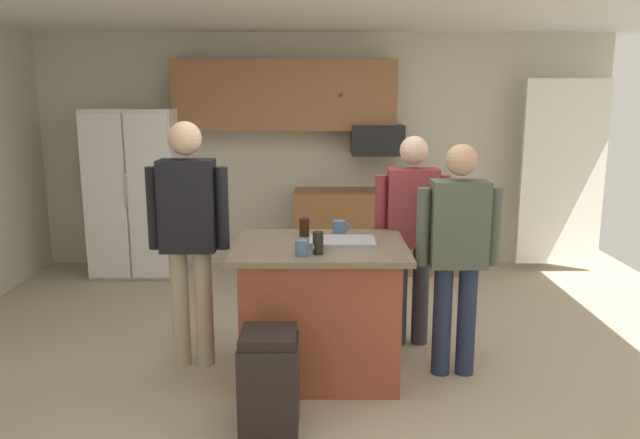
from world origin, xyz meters
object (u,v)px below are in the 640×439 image
Objects in this scene: glass_dark_ale at (304,227)px; serving_tray at (342,242)px; refrigerator at (137,192)px; person_host_foreground at (412,227)px; kitchen_island at (320,309)px; mug_blue_stoneware at (302,248)px; glass_pilsner at (318,243)px; person_guest_left at (458,246)px; microwave_over_range at (377,140)px; trash_bin at (269,381)px; person_guest_by_door at (189,227)px; mug_ceramic_white at (339,228)px.

serving_tray is at bearing -46.66° from glass_dark_ale.
refrigerator is 3.34m from person_host_foreground.
mug_blue_stoneware reaches higher than kitchen_island.
refrigerator is 3.42m from glass_pilsner.
kitchen_island is 8.07× the size of glass_pilsner.
kitchen_island is 1.04m from person_guest_left.
serving_tray is (0.26, -0.28, -0.04)m from glass_dark_ale.
glass_dark_ale reaches higher than serving_tray.
serving_tray is at bearing 2.82° from person_guest_left.
microwave_over_range reaches higher than glass_pilsner.
refrigerator reaches higher than person_guest_left.
microwave_over_range is 3.70m from trash_bin.
person_guest_left reaches higher than mug_blue_stoneware.
trash_bin is (-0.18, -0.99, -0.70)m from glass_dark_ale.
person_guest_by_door reaches higher than serving_tray.
kitchen_island is 1.08m from person_guest_by_door.
kitchen_island is at bearing -51.94° from refrigerator.
mug_ceramic_white is 0.92× the size of glass_pilsner.
refrigerator reaches higher than microwave_over_range.
glass_dark_ale is (-0.11, 0.24, 0.53)m from kitchen_island.
person_host_foreground is (0.08, -2.11, -0.51)m from microwave_over_range.
microwave_over_range reaches higher than glass_dark_ale.
refrigerator is 2.93× the size of trash_bin.
person_host_foreground is at bearing 26.37° from mug_ceramic_white.
mug_blue_stoneware is 0.28× the size of serving_tray.
refrigerator is 3.24m from kitchen_island.
mug_ceramic_white is (0.25, 0.57, 0.00)m from mug_blue_stoneware.
kitchen_island is 0.51m from serving_tray.
person_guest_by_door is at bearing -121.63° from microwave_over_range.
kitchen_island is 0.60m from mug_ceramic_white.
mug_blue_stoneware is at bearing -110.72° from kitchen_island.
serving_tray is at bearing 45.27° from mug_blue_stoneware.
mug_blue_stoneware is 0.54m from glass_dark_ale.
microwave_over_range is at bearing -125.34° from person_host_foreground.
glass_pilsner is at bearing -106.07° from mug_ceramic_white.
microwave_over_range is 4.18× the size of mug_ceramic_white.
glass_pilsner reaches higher than mug_blue_stoneware.
refrigerator reaches higher than glass_pilsner.
person_host_foreground is 0.59m from person_guest_left.
refrigerator is 12.28× the size of glass_pilsner.
glass_pilsner reaches higher than mug_ceramic_white.
person_guest_by_door is 1.09m from serving_tray.
person_host_foreground is at bearing 37.62° from kitchen_island.
person_guest_by_door is 1.00m from glass_pilsner.
serving_tray is 0.72× the size of trash_bin.
person_guest_left is 0.79m from serving_tray.
glass_pilsner reaches higher than trash_bin.
person_host_foreground is at bearing 20.47° from glass_dark_ale.
person_host_foreground is at bearing -36.53° from refrigerator.
refrigerator is 3.34m from serving_tray.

